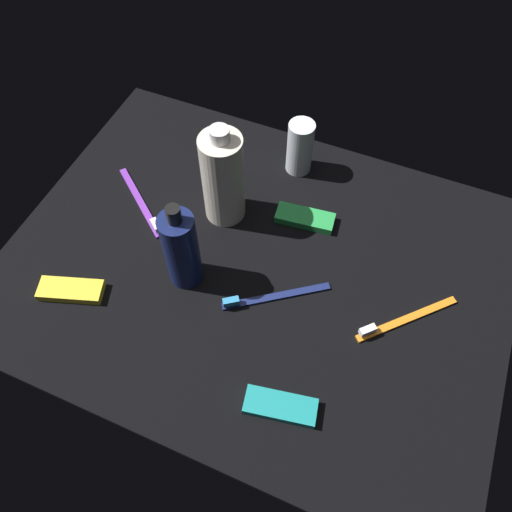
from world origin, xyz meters
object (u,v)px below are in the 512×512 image
toothbrush_orange (402,318)px  snack_bar_green (305,218)px  lotion_bottle (181,249)px  toothbrush_navy (270,297)px  deodorant_stick (300,147)px  toothbrush_purple (142,205)px  snack_bar_yellow (71,290)px  bodywash_bottle (223,178)px  snack_bar_teal (280,406)px

toothbrush_orange → snack_bar_green: 24.36cm
lotion_bottle → toothbrush_navy: 16.23cm
deodorant_stick → toothbrush_purple: size_ratio=0.73×
snack_bar_green → snack_bar_yellow: same height
deodorant_stick → toothbrush_purple: 30.85cm
toothbrush_navy → lotion_bottle: bearing=5.1°
toothbrush_navy → snack_bar_yellow: (30.31, 11.61, 0.14)cm
lotion_bottle → deodorant_stick: lotion_bottle is taller
lotion_bottle → bodywash_bottle: 14.84cm
bodywash_bottle → snack_bar_yellow: (16.17, 25.10, -8.32)cm
snack_bar_yellow → snack_bar_teal: bearing=155.2°
lotion_bottle → toothbrush_purple: size_ratio=1.20×
toothbrush_purple → snack_bar_teal: (-36.68, 24.50, 0.14)cm
bodywash_bottle → deodorant_stick: bodywash_bottle is taller
bodywash_bottle → snack_bar_yellow: 30.99cm
toothbrush_purple → toothbrush_orange: (-49.29, 4.01, 0.00)cm
toothbrush_orange → snack_bar_green: size_ratio=1.32×
lotion_bottle → toothbrush_navy: lotion_bottle is taller
snack_bar_teal → toothbrush_orange: bearing=-132.3°
deodorant_stick → toothbrush_orange: deodorant_stick is taller
toothbrush_orange → snack_bar_teal: (12.61, 20.49, 0.14)cm
snack_bar_green → snack_bar_yellow: 41.64cm
lotion_bottle → toothbrush_orange: lotion_bottle is taller
snack_bar_teal → bodywash_bottle: bearing=-63.7°
bodywash_bottle → snack_bar_teal: bodywash_bottle is taller
snack_bar_yellow → lotion_bottle: bearing=-165.3°
toothbrush_purple → toothbrush_navy: bearing=163.4°
toothbrush_navy → snack_bar_yellow: size_ratio=1.48×
toothbrush_orange → toothbrush_purple: bearing=-4.6°
deodorant_stick → snack_bar_yellow: 47.42cm
deodorant_stick → snack_bar_green: 13.66cm
toothbrush_purple → lotion_bottle: bearing=145.1°
deodorant_stick → snack_bar_yellow: size_ratio=1.04×
toothbrush_orange → snack_bar_yellow: bearing=17.6°
snack_bar_green → lotion_bottle: bearing=45.5°
toothbrush_purple → snack_bar_yellow: bearing=85.1°
toothbrush_orange → snack_bar_yellow: (51.00, 16.14, 0.14)cm
bodywash_bottle → snack_bar_green: (-13.97, -3.63, -8.32)cm
lotion_bottle → snack_bar_green: 24.37cm
deodorant_stick → toothbrush_navy: 29.64cm
lotion_bottle → toothbrush_orange: size_ratio=1.31×
toothbrush_navy → toothbrush_purple: bearing=-16.6°
bodywash_bottle → snack_bar_yellow: bodywash_bottle is taller
snack_bar_teal → snack_bar_yellow: bearing=-17.2°
toothbrush_purple → snack_bar_yellow: (1.71, 20.15, 0.14)cm
bodywash_bottle → deodorant_stick: (-8.41, -15.19, -3.65)cm
snack_bar_green → snack_bar_teal: same height
toothbrush_orange → snack_bar_teal: bearing=58.4°
bodywash_bottle → toothbrush_orange: bodywash_bottle is taller
toothbrush_orange → snack_bar_green: (20.86, -12.58, 0.14)cm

